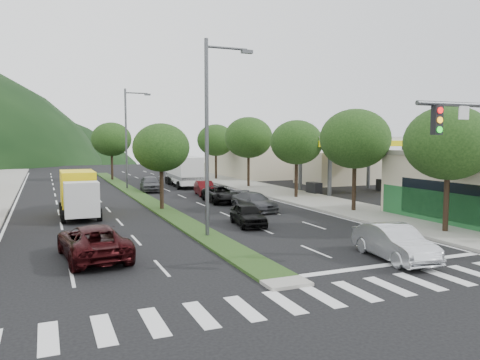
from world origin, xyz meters
name	(u,v)px	position (x,y,z in m)	size (l,w,h in m)	color
ground	(280,281)	(0.00, 0.00, 0.00)	(160.00, 160.00, 0.00)	black
sidewalk_right	(274,191)	(12.50, 25.00, 0.07)	(5.00, 90.00, 0.15)	gray
median	(136,194)	(0.00, 28.00, 0.06)	(1.60, 56.00, 0.12)	#233C15
crosswalk	(309,298)	(0.00, -2.00, 0.01)	(19.00, 2.20, 0.01)	silver
gas_canopy	(351,143)	(19.00, 22.00, 4.65)	(12.20, 8.20, 5.25)	silver
bldg_right_far	(257,157)	(19.50, 44.00, 2.60)	(10.00, 16.00, 5.20)	beige
tree_r_a	(448,143)	(12.00, 4.00, 4.82)	(4.60, 4.60, 6.63)	black
tree_r_b	(355,139)	(12.00, 12.00, 5.04)	(4.80, 4.80, 6.94)	black
tree_r_c	(297,142)	(12.00, 20.00, 4.75)	(4.40, 4.40, 6.48)	black
tree_r_d	(249,138)	(12.00, 30.00, 5.18)	(5.00, 5.00, 7.17)	black
tree_r_e	(216,140)	(12.00, 40.00, 4.89)	(4.60, 4.60, 6.71)	black
tree_med_near	(161,148)	(0.00, 18.00, 4.43)	(4.00, 4.00, 6.02)	black
tree_med_far	(111,139)	(0.00, 44.00, 5.01)	(4.80, 4.80, 6.94)	black
streetlight_near	(211,128)	(0.21, 8.00, 5.58)	(2.60, 0.25, 10.00)	#47494C
streetlight_mid	(128,134)	(0.21, 33.00, 5.58)	(2.60, 0.25, 10.00)	#47494C
sedan_silver	(394,242)	(5.76, 0.76, 0.73)	(1.55, 4.46, 1.47)	#BABCC2
suv_maroon	(93,242)	(-5.81, 5.78, 0.73)	(2.42, 5.24, 1.46)	black
car_queue_a	(248,214)	(3.25, 10.23, 0.65)	(1.53, 3.81, 1.30)	black
car_queue_b	(254,202)	(5.93, 15.23, 0.64)	(1.79, 4.42, 1.28)	#434448
car_queue_c	(205,188)	(5.60, 25.23, 0.64)	(1.36, 3.89, 1.28)	#4C0C0F
car_queue_d	(221,194)	(5.31, 20.23, 0.66)	(2.18, 4.72, 1.31)	black
car_queue_e	(150,184)	(1.76, 30.23, 0.75)	(1.78, 4.43, 1.51)	#47484C
car_queue_f	(178,179)	(5.84, 35.23, 0.67)	(1.88, 4.63, 1.34)	black
box_truck	(79,195)	(-5.61, 17.33, 1.39)	(2.35, 5.96, 2.93)	silver
motorhome	(184,170)	(6.10, 33.78, 1.71)	(3.08, 8.50, 3.21)	silver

